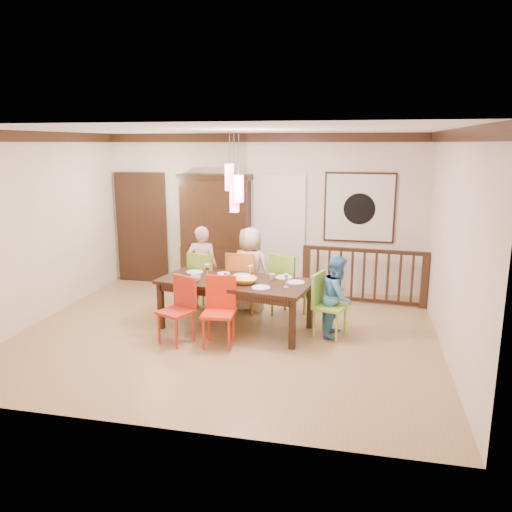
% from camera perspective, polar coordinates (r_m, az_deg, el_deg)
% --- Properties ---
extents(floor, '(6.00, 6.00, 0.00)m').
position_cam_1_polar(floor, '(7.37, -3.41, -8.93)').
color(floor, '#AC8053').
rests_on(floor, ground).
extents(ceiling, '(6.00, 6.00, 0.00)m').
position_cam_1_polar(ceiling, '(6.85, -3.74, 14.22)').
color(ceiling, white).
rests_on(ceiling, wall_back).
extents(wall_back, '(6.00, 0.00, 6.00)m').
position_cam_1_polar(wall_back, '(9.37, 0.59, 4.97)').
color(wall_back, beige).
rests_on(wall_back, floor).
extents(wall_left, '(0.00, 5.00, 5.00)m').
position_cam_1_polar(wall_left, '(8.29, -23.97, 2.83)').
color(wall_left, beige).
rests_on(wall_left, floor).
extents(wall_right, '(0.00, 5.00, 5.00)m').
position_cam_1_polar(wall_right, '(6.81, 21.54, 1.08)').
color(wall_right, beige).
rests_on(wall_right, floor).
extents(crown_molding, '(6.00, 5.00, 0.16)m').
position_cam_1_polar(crown_molding, '(6.85, -3.73, 13.55)').
color(crown_molding, black).
rests_on(crown_molding, wall_back).
extents(panel_door, '(1.04, 0.07, 2.24)m').
position_cam_1_polar(panel_door, '(10.14, -12.90, 2.96)').
color(panel_door, black).
rests_on(panel_door, wall_back).
extents(white_doorway, '(0.97, 0.05, 2.22)m').
position_cam_1_polar(white_doorway, '(9.33, 2.65, 2.44)').
color(white_doorway, silver).
rests_on(white_doorway, wall_back).
extents(painting, '(1.25, 0.06, 1.25)m').
position_cam_1_polar(painting, '(9.12, 11.74, 5.44)').
color(painting, black).
rests_on(painting, wall_back).
extents(pendant_cluster, '(0.27, 0.21, 1.14)m').
position_cam_1_polar(pendant_cluster, '(7.13, -2.49, 7.80)').
color(pendant_cluster, '#EA4666').
rests_on(pendant_cluster, ceiling).
extents(dining_table, '(2.36, 1.38, 0.75)m').
position_cam_1_polar(dining_table, '(7.40, -2.38, -3.35)').
color(dining_table, black).
rests_on(dining_table, floor).
extents(chair_far_left, '(0.54, 0.54, 1.01)m').
position_cam_1_polar(chair_far_left, '(8.24, -5.67, -2.39)').
color(chair_far_left, olive).
rests_on(chair_far_left, floor).
extents(chair_far_mid, '(0.50, 0.50, 1.03)m').
position_cam_1_polar(chair_far_mid, '(8.14, -1.57, -2.42)').
color(chair_far_mid, '#BF681D').
rests_on(chair_far_mid, floor).
extents(chair_far_right, '(0.62, 0.62, 1.03)m').
position_cam_1_polar(chair_far_right, '(7.98, 3.77, -2.76)').
color(chair_far_right, '#669C25').
rests_on(chair_far_right, floor).
extents(chair_near_left, '(0.55, 0.55, 0.92)m').
position_cam_1_polar(chair_near_left, '(7.00, -9.17, -5.70)').
color(chair_near_left, '#B32717').
rests_on(chair_near_left, floor).
extents(chair_near_mid, '(0.46, 0.46, 0.95)m').
position_cam_1_polar(chair_near_mid, '(6.81, -4.33, -5.94)').
color(chair_near_mid, red).
rests_on(chair_near_mid, floor).
extents(chair_end_right, '(0.53, 0.53, 0.92)m').
position_cam_1_polar(chair_end_right, '(7.19, 8.49, -5.15)').
color(chair_end_right, '#82C338').
rests_on(chair_end_right, floor).
extents(china_hutch, '(1.37, 0.46, 2.17)m').
position_cam_1_polar(china_hutch, '(9.43, -4.61, 2.76)').
color(china_hutch, black).
rests_on(china_hutch, floor).
extents(balustrade, '(2.14, 0.23, 0.96)m').
position_cam_1_polar(balustrade, '(8.83, 12.21, -2.11)').
color(balustrade, black).
rests_on(balustrade, floor).
extents(person_far_left, '(0.56, 0.42, 1.40)m').
position_cam_1_polar(person_far_left, '(8.35, -6.16, -1.32)').
color(person_far_left, beige).
rests_on(person_far_left, floor).
extents(person_far_mid, '(0.77, 0.60, 1.40)m').
position_cam_1_polar(person_far_mid, '(8.18, -0.68, -1.54)').
color(person_far_mid, '#C3AF94').
rests_on(person_far_mid, floor).
extents(person_end_right, '(0.51, 0.62, 1.17)m').
position_cam_1_polar(person_end_right, '(7.25, 9.30, -4.54)').
color(person_end_right, '#468DC4').
rests_on(person_end_right, floor).
extents(serving_bowl, '(0.41, 0.41, 0.08)m').
position_cam_1_polar(serving_bowl, '(7.19, -1.24, -2.82)').
color(serving_bowl, gold).
rests_on(serving_bowl, dining_table).
extents(small_bowl, '(0.25, 0.25, 0.06)m').
position_cam_1_polar(small_bowl, '(7.54, -3.71, -2.18)').
color(small_bowl, white).
rests_on(small_bowl, dining_table).
extents(cup_left, '(0.17, 0.17, 0.11)m').
position_cam_1_polar(cup_left, '(7.31, -6.91, -2.54)').
color(cup_left, silver).
rests_on(cup_left, dining_table).
extents(cup_right, '(0.12, 0.12, 0.09)m').
position_cam_1_polar(cup_right, '(7.38, 1.83, -2.37)').
color(cup_right, silver).
rests_on(cup_right, dining_table).
extents(plate_far_left, '(0.26, 0.26, 0.01)m').
position_cam_1_polar(plate_far_left, '(7.86, -7.02, -1.81)').
color(plate_far_left, white).
rests_on(plate_far_left, dining_table).
extents(plate_far_mid, '(0.26, 0.26, 0.01)m').
position_cam_1_polar(plate_far_mid, '(7.60, -1.62, -2.22)').
color(plate_far_mid, white).
rests_on(plate_far_mid, dining_table).
extents(plate_far_right, '(0.26, 0.26, 0.01)m').
position_cam_1_polar(plate_far_right, '(7.50, 3.20, -2.44)').
color(plate_far_right, white).
rests_on(plate_far_right, dining_table).
extents(plate_near_left, '(0.26, 0.26, 0.01)m').
position_cam_1_polar(plate_near_left, '(7.27, -7.89, -3.04)').
color(plate_near_left, white).
rests_on(plate_near_left, dining_table).
extents(plate_near_mid, '(0.26, 0.26, 0.01)m').
position_cam_1_polar(plate_near_mid, '(6.96, 0.57, -3.64)').
color(plate_near_mid, white).
rests_on(plate_near_mid, dining_table).
extents(plate_end_right, '(0.26, 0.26, 0.01)m').
position_cam_1_polar(plate_end_right, '(7.25, 4.58, -3.01)').
color(plate_end_right, white).
rests_on(plate_end_right, dining_table).
extents(wine_glass_a, '(0.08, 0.08, 0.19)m').
position_cam_1_polar(wine_glass_a, '(7.57, -5.59, -1.65)').
color(wine_glass_a, '#590C19').
rests_on(wine_glass_a, dining_table).
extents(wine_glass_b, '(0.08, 0.08, 0.19)m').
position_cam_1_polar(wine_glass_b, '(7.46, -0.64, -1.80)').
color(wine_glass_b, silver).
rests_on(wine_glass_b, dining_table).
extents(wine_glass_c, '(0.08, 0.08, 0.19)m').
position_cam_1_polar(wine_glass_c, '(7.10, -3.46, -2.60)').
color(wine_glass_c, '#590C19').
rests_on(wine_glass_c, dining_table).
extents(wine_glass_d, '(0.08, 0.08, 0.19)m').
position_cam_1_polar(wine_glass_d, '(7.00, 3.46, -2.82)').
color(wine_glass_d, silver).
rests_on(wine_glass_d, dining_table).
extents(napkin, '(0.18, 0.14, 0.01)m').
position_cam_1_polar(napkin, '(7.04, -3.69, -3.48)').
color(napkin, '#D83359').
rests_on(napkin, dining_table).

